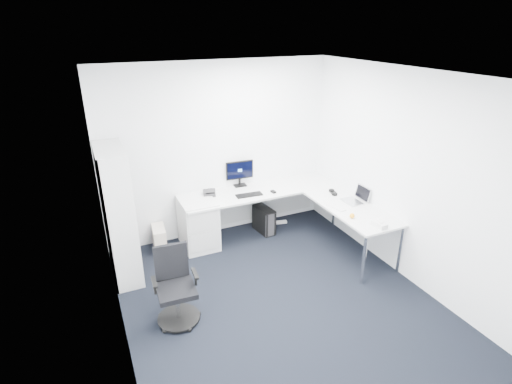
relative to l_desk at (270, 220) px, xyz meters
name	(u,v)px	position (x,y,z in m)	size (l,w,h in m)	color
ground	(280,303)	(-0.55, -1.40, -0.37)	(4.20, 4.20, 0.00)	black
ceiling	(287,76)	(-0.55, -1.40, 2.33)	(4.20, 4.20, 0.00)	white
wall_back	(219,151)	(-0.55, 0.70, 0.98)	(3.60, 0.02, 2.70)	white
wall_front	(434,325)	(-0.55, -3.50, 0.98)	(3.60, 0.02, 2.70)	white
wall_left	(111,237)	(-2.35, -1.40, 0.98)	(0.02, 4.20, 2.70)	white
wall_right	(408,179)	(1.25, -1.40, 0.98)	(0.02, 4.20, 2.70)	white
l_desk	(270,220)	(0.00, 0.00, 0.00)	(2.56, 1.43, 0.75)	silver
drawer_pedestal	(198,223)	(-1.05, 0.34, 0.01)	(0.50, 0.62, 0.77)	silver
bookshelf	(118,214)	(-2.17, 0.05, 0.52)	(0.35, 0.89, 1.79)	#B7B9BA
task_chair	(176,288)	(-1.76, -1.19, 0.08)	(0.51, 0.51, 0.90)	black
black_pc_tower	(264,220)	(0.05, 0.33, -0.16)	(0.19, 0.43, 0.42)	black
beige_pc_tower	(159,239)	(-1.62, 0.46, -0.19)	(0.18, 0.39, 0.37)	beige
power_strip	(276,223)	(0.36, 0.48, -0.35)	(0.37, 0.06, 0.04)	silver
monitor	(240,173)	(-0.23, 0.64, 0.59)	(0.45, 0.14, 0.43)	black
black_keyboard	(249,195)	(-0.26, 0.22, 0.38)	(0.40, 0.14, 0.02)	black
mouse	(273,192)	(0.13, 0.17, 0.39)	(0.05, 0.09, 0.03)	black
desk_phone	(209,192)	(-0.81, 0.47, 0.44)	(0.18, 0.18, 0.12)	#29292B
laptop	(352,195)	(1.02, -0.63, 0.48)	(0.31, 0.30, 0.22)	#BABCC1
white_keyboard	(334,206)	(0.70, -0.65, 0.38)	(0.11, 0.38, 0.01)	silver
headphones	(333,192)	(0.96, -0.24, 0.40)	(0.13, 0.21, 0.05)	black
orange_fruit	(352,216)	(0.70, -1.05, 0.41)	(0.07, 0.07, 0.07)	orange
tissue_box	(379,225)	(0.86, -1.41, 0.41)	(0.11, 0.20, 0.07)	silver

